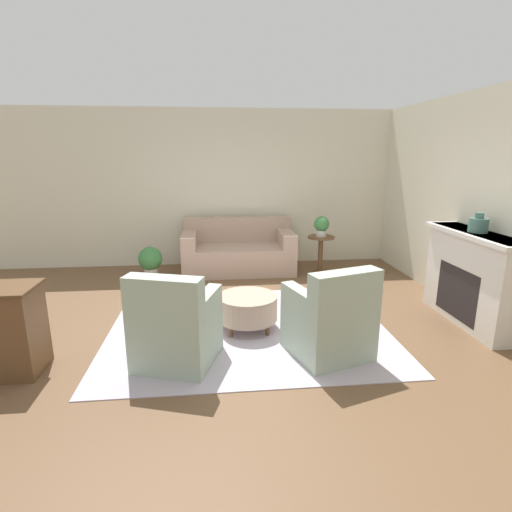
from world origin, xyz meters
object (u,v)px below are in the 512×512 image
object	(u,v)px
ottoman_table	(248,307)
potted_plant_on_side_table	(322,225)
vase_mantel_near	(478,225)
potted_plant_floor	(150,261)
side_table	(321,249)
armchair_left	(175,328)
armchair_right	(331,322)
couch	(238,252)

from	to	relation	value
ottoman_table	potted_plant_on_side_table	distance (m)	2.65
vase_mantel_near	potted_plant_floor	bearing A→B (deg)	151.97
ottoman_table	vase_mantel_near	world-z (taller)	vase_mantel_near
ottoman_table	side_table	size ratio (longest dim) A/B	1.07
armchair_left	potted_plant_on_side_table	world-z (taller)	potted_plant_on_side_table
side_table	potted_plant_on_side_table	size ratio (longest dim) A/B	1.91
vase_mantel_near	potted_plant_floor	size ratio (longest dim) A/B	0.42
armchair_left	armchair_right	size ratio (longest dim) A/B	1.00
couch	side_table	distance (m)	1.44
armchair_right	potted_plant_floor	size ratio (longest dim) A/B	1.75
potted_plant_floor	ottoman_table	bearing A→B (deg)	-55.85
ottoman_table	potted_plant_floor	bearing A→B (deg)	124.15
potted_plant_on_side_table	armchair_left	bearing A→B (deg)	-127.47
vase_mantel_near	armchair_left	bearing A→B (deg)	-169.38
vase_mantel_near	couch	bearing A→B (deg)	136.30
side_table	potted_plant_on_side_table	bearing A→B (deg)	0.00
armchair_right	couch	bearing A→B (deg)	103.15
couch	armchair_right	distance (m)	3.27
ottoman_table	potted_plant_on_side_table	world-z (taller)	potted_plant_on_side_table
ottoman_table	vase_mantel_near	xyz separation A→B (m)	(2.69, -0.09, 0.95)
armchair_right	side_table	distance (m)	2.96
couch	armchair_left	world-z (taller)	armchair_left
couch	ottoman_table	xyz separation A→B (m)	(-0.04, -2.45, -0.06)
potted_plant_floor	armchair_right	bearing A→B (deg)	-52.12
couch	armchair_left	xyz separation A→B (m)	(-0.81, -3.19, 0.04)
side_table	potted_plant_floor	xyz separation A→B (m)	(-2.87, -0.04, -0.12)
couch	vase_mantel_near	distance (m)	3.78
ottoman_table	vase_mantel_near	bearing A→B (deg)	-1.86
armchair_right	vase_mantel_near	world-z (taller)	vase_mantel_near
side_table	ottoman_table	bearing A→B (deg)	-123.89
armchair_right	potted_plant_on_side_table	size ratio (longest dim) A/B	2.78
ottoman_table	side_table	bearing A→B (deg)	56.11
couch	ottoman_table	world-z (taller)	couch
armchair_right	vase_mantel_near	distance (m)	2.19
couch	potted_plant_floor	world-z (taller)	couch
armchair_left	side_table	size ratio (longest dim) A/B	1.46
potted_plant_floor	potted_plant_on_side_table	bearing A→B (deg)	0.81
vase_mantel_near	potted_plant_on_side_table	bearing A→B (deg)	119.22
side_table	vase_mantel_near	size ratio (longest dim) A/B	2.84
armchair_left	armchair_right	bearing A→B (deg)	0.00
side_table	vase_mantel_near	distance (m)	2.68
side_table	vase_mantel_near	bearing A→B (deg)	-60.78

